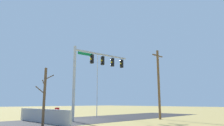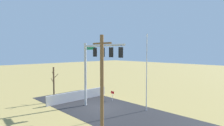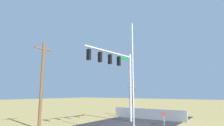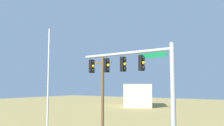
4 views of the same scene
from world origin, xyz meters
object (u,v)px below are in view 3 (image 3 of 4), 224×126
(signal_mast, at_px, (118,70))
(bare_tree, at_px, (132,99))
(open_sign, at_px, (164,116))
(flagpole, at_px, (133,77))
(utility_pole, at_px, (42,82))

(signal_mast, height_order, bare_tree, signal_mast)
(bare_tree, distance_m, open_sign, 7.55)
(signal_mast, height_order, flagpole, flagpole)
(utility_pole, bearing_deg, flagpole, -75.84)
(bare_tree, xyz_separation_m, open_sign, (-4.60, -5.84, -1.36))
(flagpole, distance_m, utility_pole, 8.25)
(flagpole, distance_m, bare_tree, 11.75)
(signal_mast, distance_m, open_sign, 6.19)
(flagpole, bearing_deg, utility_pole, 104.16)
(bare_tree, relative_size, open_sign, 3.63)
(signal_mast, bearing_deg, flagpole, -136.17)
(utility_pole, relative_size, open_sign, 6.21)
(signal_mast, height_order, open_sign, signal_mast)
(utility_pole, xyz_separation_m, bare_tree, (12.18, -2.40, -1.68))
(bare_tree, height_order, open_sign, bare_tree)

